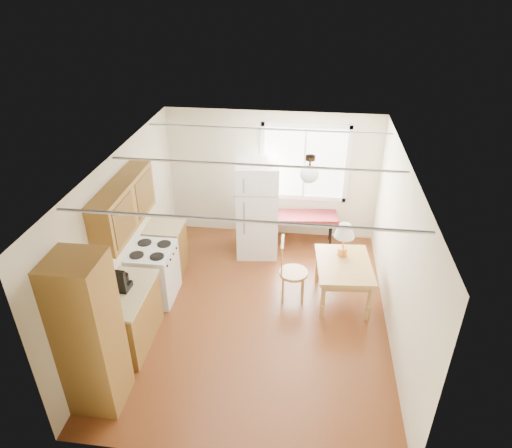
% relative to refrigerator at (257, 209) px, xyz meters
% --- Properties ---
extents(room_shell, '(4.60, 5.60, 2.62)m').
position_rel_refrigerator_xyz_m(room_shell, '(0.20, -1.77, 0.35)').
color(room_shell, '#4F2410').
rests_on(room_shell, ground).
extents(kitchen_run, '(0.65, 3.40, 2.20)m').
position_rel_refrigerator_xyz_m(kitchen_run, '(-1.52, -2.41, -0.06)').
color(kitchen_run, brown).
rests_on(kitchen_run, ground).
extents(window_unit, '(1.64, 0.05, 1.51)m').
position_rel_refrigerator_xyz_m(window_unit, '(0.80, 0.70, 0.65)').
color(window_unit, white).
rests_on(window_unit, room_shell).
extents(pendant_light, '(0.26, 0.26, 0.40)m').
position_rel_refrigerator_xyz_m(pendant_light, '(0.90, -1.37, 1.34)').
color(pendant_light, '#2F2115').
rests_on(pendant_light, room_shell).
extents(refrigerator, '(0.81, 0.81, 1.80)m').
position_rel_refrigerator_xyz_m(refrigerator, '(0.00, 0.00, 0.00)').
color(refrigerator, white).
rests_on(refrigerator, ground).
extents(bench, '(1.38, 0.63, 0.62)m').
position_rel_refrigerator_xyz_m(bench, '(0.81, 0.39, -0.35)').
color(bench, maroon).
rests_on(bench, ground).
extents(dining_table, '(0.93, 1.18, 0.70)m').
position_rel_refrigerator_xyz_m(dining_table, '(1.52, -1.27, -0.30)').
color(dining_table, '#A67D40').
rests_on(dining_table, ground).
extents(chair, '(0.46, 0.46, 1.05)m').
position_rel_refrigerator_xyz_m(chair, '(0.64, -1.31, -0.29)').
color(chair, '#A67D40').
rests_on(chair, ground).
extents(table_lamp, '(0.33, 0.33, 0.57)m').
position_rel_refrigerator_xyz_m(table_lamp, '(1.50, -1.03, 0.21)').
color(table_lamp, '#B87D3B').
rests_on(table_lamp, dining_table).
extents(coffee_maker, '(0.20, 0.25, 0.36)m').
position_rel_refrigerator_xyz_m(coffee_maker, '(-1.52, -2.58, 0.13)').
color(coffee_maker, black).
rests_on(coffee_maker, kitchen_run).
extents(kettle, '(0.13, 0.13, 0.26)m').
position_rel_refrigerator_xyz_m(kettle, '(-1.60, -2.49, 0.11)').
color(kettle, red).
rests_on(kettle, kitchen_run).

